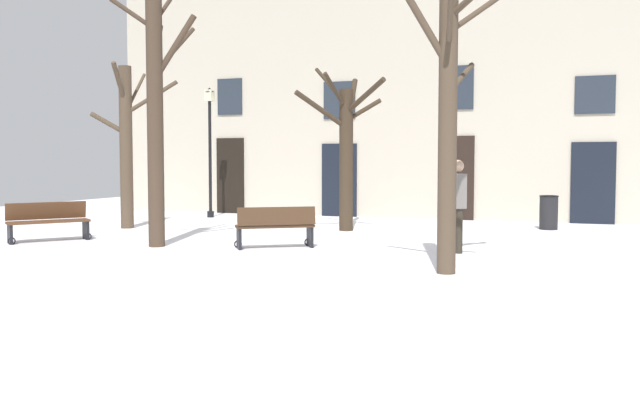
# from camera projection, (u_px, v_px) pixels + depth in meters

# --- Properties ---
(ground_plane) EXTENTS (31.70, 31.70, 0.00)m
(ground_plane) POSITION_uv_depth(u_px,v_px,m) (291.00, 251.00, 13.59)
(ground_plane) COLOR white
(building_facade) EXTENTS (19.81, 0.60, 8.35)m
(building_facade) POSITION_uv_depth(u_px,v_px,m) (395.00, 85.00, 21.47)
(building_facade) COLOR #BCB29E
(building_facade) RESTS_ON ground
(tree_center) EXTENTS (1.54, 1.76, 5.75)m
(tree_center) POSITION_uv_depth(u_px,v_px,m) (156.00, 114.00, 14.23)
(tree_center) COLOR #423326
(tree_center) RESTS_ON ground
(tree_foreground) EXTENTS (2.29, 2.32, 4.30)m
(tree_foreground) POSITION_uv_depth(u_px,v_px,m) (346.00, 147.00, 17.50)
(tree_foreground) COLOR #382B1E
(tree_foreground) RESTS_ON ground
(tree_right_of_center) EXTENTS (2.27, 1.85, 4.38)m
(tree_right_of_center) POSITION_uv_depth(u_px,v_px,m) (126.00, 142.00, 18.15)
(tree_right_of_center) COLOR #4C3D2D
(tree_right_of_center) RESTS_ON ground
(tree_left_of_center) EXTENTS (2.26, 2.02, 6.00)m
(tree_left_of_center) POSITION_uv_depth(u_px,v_px,m) (451.00, 91.00, 10.76)
(tree_left_of_center) COLOR #4C3D2D
(tree_left_of_center) RESTS_ON ground
(streetlamp) EXTENTS (0.30, 0.30, 4.14)m
(streetlamp) POSITION_uv_depth(u_px,v_px,m) (210.00, 139.00, 21.59)
(streetlamp) COLOR black
(streetlamp) RESTS_ON ground
(litter_bin) EXTENTS (0.50, 0.50, 0.90)m
(litter_bin) POSITION_uv_depth(u_px,v_px,m) (549.00, 212.00, 17.89)
(litter_bin) COLOR black
(litter_bin) RESTS_ON ground
(bench_far_corner) EXTENTS (1.44, 1.69, 0.89)m
(bench_far_corner) POSITION_uv_depth(u_px,v_px,m) (48.00, 221.00, 15.27)
(bench_far_corner) COLOR #51331E
(bench_far_corner) RESTS_ON ground
(bench_back_to_back_left) EXTENTS (1.63, 1.31, 0.88)m
(bench_back_to_back_left) POSITION_uv_depth(u_px,v_px,m) (275.00, 227.00, 14.04)
(bench_back_to_back_left) COLOR #3D2819
(bench_back_to_back_left) RESTS_ON ground
(person_strolling) EXTENTS (0.40, 0.44, 1.84)m
(person_strolling) POSITION_uv_depth(u_px,v_px,m) (457.00, 201.00, 13.33)
(person_strolling) COLOR #2D271E
(person_strolling) RESTS_ON ground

